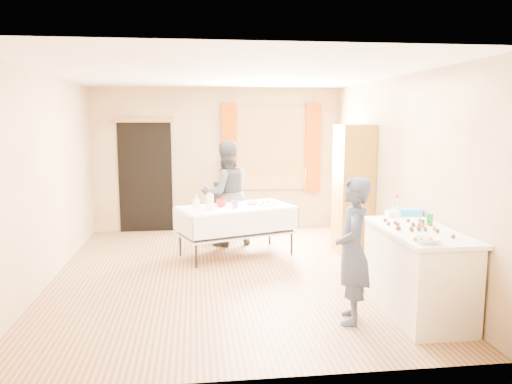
{
  "coord_description": "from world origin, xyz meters",
  "views": [
    {
      "loc": [
        -0.41,
        -6.41,
        2.05
      ],
      "look_at": [
        0.38,
        0.0,
        1.09
      ],
      "focal_mm": 35.0,
      "sensor_mm": 36.0,
      "label": 1
    }
  ],
  "objects": [
    {
      "name": "floor",
      "position": [
        0.0,
        0.0,
        -0.01
      ],
      "size": [
        4.5,
        5.5,
        0.02
      ],
      "primitive_type": "cube",
      "color": "#9E7047",
      "rests_on": "ground"
    },
    {
      "name": "ceiling",
      "position": [
        0.0,
        0.0,
        2.61
      ],
      "size": [
        4.5,
        5.5,
        0.02
      ],
      "primitive_type": "cube",
      "color": "white",
      "rests_on": "floor"
    },
    {
      "name": "wall_back",
      "position": [
        0.0,
        2.76,
        1.3
      ],
      "size": [
        4.5,
        0.02,
        2.6
      ],
      "primitive_type": "cube",
      "color": "tan",
      "rests_on": "floor"
    },
    {
      "name": "wall_front",
      "position": [
        0.0,
        -2.76,
        1.3
      ],
      "size": [
        4.5,
        0.02,
        2.6
      ],
      "primitive_type": "cube",
      "color": "tan",
      "rests_on": "floor"
    },
    {
      "name": "wall_left",
      "position": [
        -2.26,
        0.0,
        1.3
      ],
      "size": [
        0.02,
        5.5,
        2.6
      ],
      "primitive_type": "cube",
      "color": "tan",
      "rests_on": "floor"
    },
    {
      "name": "wall_right",
      "position": [
        2.26,
        0.0,
        1.3
      ],
      "size": [
        0.02,
        5.5,
        2.6
      ],
      "primitive_type": "cube",
      "color": "tan",
      "rests_on": "floor"
    },
    {
      "name": "window_frame",
      "position": [
        1.0,
        2.72,
        1.5
      ],
      "size": [
        1.32,
        0.06,
        1.52
      ],
      "primitive_type": "cube",
      "color": "olive",
      "rests_on": "wall_back"
    },
    {
      "name": "window_pane",
      "position": [
        1.0,
        2.71,
        1.5
      ],
      "size": [
        1.2,
        0.02,
        1.4
      ],
      "primitive_type": "cube",
      "color": "white",
      "rests_on": "wall_back"
    },
    {
      "name": "curtain_left",
      "position": [
        0.22,
        2.67,
        1.5
      ],
      "size": [
        0.28,
        0.06,
        1.65
      ],
      "primitive_type": "cube",
      "color": "#A43F04",
      "rests_on": "wall_back"
    },
    {
      "name": "curtain_right",
      "position": [
        1.78,
        2.67,
        1.5
      ],
      "size": [
        0.28,
        0.06,
        1.65
      ],
      "primitive_type": "cube",
      "color": "#A43F04",
      "rests_on": "wall_back"
    },
    {
      "name": "doorway",
      "position": [
        -1.3,
        2.73,
        1.0
      ],
      "size": [
        0.95,
        0.04,
        2.0
      ],
      "primitive_type": "cube",
      "color": "black",
      "rests_on": "floor"
    },
    {
      "name": "door_lintel",
      "position": [
        -1.3,
        2.7,
        2.02
      ],
      "size": [
        1.05,
        0.06,
        0.08
      ],
      "primitive_type": "cube",
      "color": "olive",
      "rests_on": "wall_back"
    },
    {
      "name": "cabinet",
      "position": [
        1.99,
        0.89,
        0.98
      ],
      "size": [
        0.5,
        0.6,
        1.96
      ],
      "primitive_type": "cube",
      "color": "#92641C",
      "rests_on": "floor"
    },
    {
      "name": "counter",
      "position": [
        1.89,
        -1.6,
        0.45
      ],
      "size": [
        0.71,
        1.49,
        0.91
      ],
      "color": "#F1E5CD",
      "rests_on": "floor"
    },
    {
      "name": "party_table",
      "position": [
        0.19,
        0.89,
        0.44
      ],
      "size": [
        1.88,
        1.38,
        0.75
      ],
      "rotation": [
        0.0,
        0.0,
        0.34
      ],
      "color": "black",
      "rests_on": "floor"
    },
    {
      "name": "chair",
      "position": [
        0.15,
        1.98,
        0.29
      ],
      "size": [
        0.48,
        0.48,
        0.97
      ],
      "rotation": [
        0.0,
        0.0,
        0.25
      ],
      "color": "black",
      "rests_on": "floor"
    },
    {
      "name": "girl",
      "position": [
        1.14,
        -1.73,
        0.74
      ],
      "size": [
        0.72,
        0.63,
        1.47
      ],
      "primitive_type": "imported",
      "rotation": [
        0.0,
        0.0,
        -1.84
      ],
      "color": "#262F48",
      "rests_on": "floor"
    },
    {
      "name": "woman",
      "position": [
        0.09,
        1.55,
        0.85
      ],
      "size": [
        1.15,
        1.06,
        1.69
      ],
      "primitive_type": "imported",
      "rotation": [
        0.0,
        0.0,
        3.41
      ],
      "color": "black",
      "rests_on": "floor"
    },
    {
      "name": "soda_can",
      "position": [
        2.09,
        -1.42,
        0.97
      ],
      "size": [
        0.09,
        0.09,
        0.12
      ],
      "primitive_type": "cylinder",
      "rotation": [
        0.0,
        0.0,
        -0.37
      ],
      "color": "#069B36",
      "rests_on": "counter"
    },
    {
      "name": "mixing_bowl",
      "position": [
        1.7,
        -2.17,
        0.94
      ],
      "size": [
        0.29,
        0.29,
        0.05
      ],
      "primitive_type": "imported",
      "rotation": [
        0.0,
        0.0,
        -0.17
      ],
      "color": "white",
      "rests_on": "counter"
    },
    {
      "name": "foam_block",
      "position": [
        1.86,
        -0.97,
        0.95
      ],
      "size": [
        0.16,
        0.12,
        0.08
      ],
      "primitive_type": "cube",
      "rotation": [
        0.0,
        0.0,
        0.15
      ],
      "color": "white",
      "rests_on": "counter"
    },
    {
      "name": "blue_basket",
      "position": [
        2.09,
        -0.87,
        0.95
      ],
      "size": [
        0.33,
        0.26,
        0.08
      ],
      "primitive_type": "cube",
      "rotation": [
        0.0,
        0.0,
        -0.2
      ],
      "color": "#2AA3F5",
      "rests_on": "counter"
    },
    {
      "name": "pitcher",
      "position": [
        -0.2,
        0.65,
        0.86
      ],
      "size": [
        0.14,
        0.14,
        0.22
      ],
      "primitive_type": "cylinder",
      "rotation": [
        0.0,
        0.0,
        0.37
      ],
      "color": "silver",
      "rests_on": "party_table"
    },
    {
      "name": "cup_red",
      "position": [
        -0.03,
        0.87,
        0.81
      ],
      "size": [
        0.29,
        0.29,
        0.12
      ],
      "primitive_type": "imported",
      "rotation": [
        0.0,
        0.0,
        0.59
      ],
      "color": "red",
      "rests_on": "party_table"
    },
    {
      "name": "cup_rainbow",
      "position": [
        0.17,
        0.75,
        0.81
      ],
      "size": [
        0.23,
        0.23,
        0.11
      ],
      "primitive_type": "imported",
      "rotation": [
        0.0,
        0.0,
        0.51
      ],
      "color": "red",
      "rests_on": "party_table"
    },
    {
      "name": "small_bowl",
      "position": [
        0.46,
        1.06,
        0.78
      ],
      "size": [
        0.31,
        0.31,
        0.06
      ],
      "primitive_type": "imported",
      "rotation": [
        0.0,
        0.0,
        0.37
      ],
      "color": "white",
      "rests_on": "party_table"
    },
    {
      "name": "pastry_tray",
      "position": [
        0.69,
        0.97,
        0.76
      ],
      "size": [
        0.33,
        0.29,
        0.02
      ],
      "primitive_type": "cube",
      "rotation": [
        0.0,
        0.0,
        0.36
      ],
      "color": "white",
      "rests_on": "party_table"
    },
    {
      "name": "bottle",
      "position": [
        -0.39,
        0.86,
        0.84
      ],
      "size": [
        0.13,
        0.13,
        0.19
      ],
      "primitive_type": "imported",
      "rotation": [
        0.0,
        0.0,
        0.26
      ],
      "color": "white",
      "rests_on": "party_table"
    },
    {
      "name": "cake_balls",
      "position": [
        1.84,
        -1.63,
        0.93
      ],
      "size": [
        0.48,
        1.0,
        0.04
      ],
      "color": "#3F2314",
      "rests_on": "counter"
    }
  ]
}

